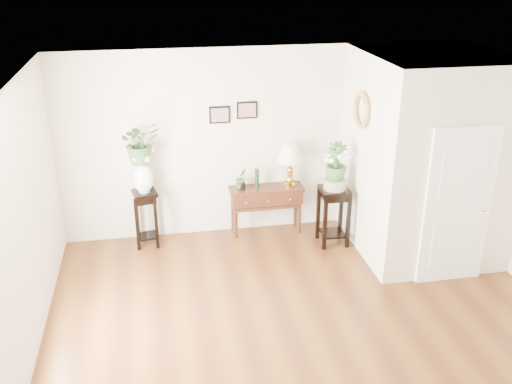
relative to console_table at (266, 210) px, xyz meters
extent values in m
cube|color=brown|center=(0.00, -2.57, -0.37)|extent=(6.00, 5.50, 0.02)
cube|color=white|center=(0.00, -2.57, 2.43)|extent=(6.00, 5.50, 0.02)
cube|color=silver|center=(0.00, 0.18, 1.03)|extent=(6.00, 0.02, 2.80)
cube|color=silver|center=(-3.00, -2.57, 1.03)|extent=(0.02, 5.50, 2.80)
cube|color=silver|center=(2.10, -0.79, 1.03)|extent=(1.80, 1.95, 2.80)
cube|color=white|center=(2.10, -1.79, 0.68)|extent=(0.90, 0.05, 2.10)
cube|color=black|center=(-0.65, 0.16, 1.48)|extent=(0.30, 0.02, 0.25)
cube|color=black|center=(-0.25, 0.16, 1.53)|extent=(0.30, 0.02, 0.25)
torus|color=#D9A354|center=(1.16, -0.67, 1.68)|extent=(0.07, 0.51, 0.51)
cube|color=#3A1C12|center=(0.00, 0.00, 0.00)|extent=(1.11, 0.37, 0.74)
cube|color=gold|center=(0.36, 0.00, 0.72)|extent=(0.50, 0.50, 0.68)
cylinder|color=black|center=(-0.14, 0.00, 0.54)|extent=(0.08, 0.08, 0.30)
imported|color=#36612E|center=(-0.38, 0.00, 0.53)|extent=(0.21, 0.19, 0.31)
cube|color=black|center=(-1.80, -0.10, 0.05)|extent=(0.39, 0.39, 0.85)
imported|color=#36612E|center=(-1.80, -0.10, 1.18)|extent=(0.64, 0.59, 0.60)
cube|color=black|center=(0.90, -0.54, 0.07)|extent=(0.43, 0.43, 0.87)
cylinder|color=#B8AC99|center=(0.90, -0.54, 0.58)|extent=(0.41, 0.41, 0.14)
imported|color=#36612E|center=(0.90, -0.54, 0.90)|extent=(0.36, 0.36, 0.56)
camera|label=1|loc=(-1.59, -7.73, 3.67)|focal=40.00mm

